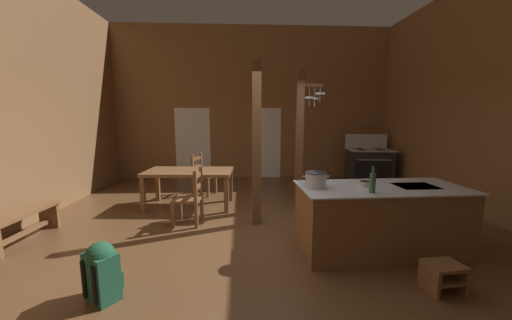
% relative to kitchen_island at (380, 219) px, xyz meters
% --- Properties ---
extents(ground_plane, '(8.62, 9.35, 0.10)m').
position_rel_kitchen_island_xyz_m(ground_plane, '(-1.50, 0.52, -0.49)').
color(ground_plane, brown).
extents(wall_back, '(8.62, 0.14, 4.33)m').
position_rel_kitchen_island_xyz_m(wall_back, '(-1.50, 4.86, 1.72)').
color(wall_back, brown).
rests_on(wall_back, ground_plane).
extents(glazed_door_back_left, '(1.00, 0.01, 2.05)m').
position_rel_kitchen_island_xyz_m(glazed_door_back_left, '(-3.26, 4.79, 0.58)').
color(glazed_door_back_left, white).
rests_on(glazed_door_back_left, ground_plane).
extents(glazed_panel_back_right, '(0.84, 0.01, 2.05)m').
position_rel_kitchen_island_xyz_m(glazed_panel_back_right, '(-1.10, 4.79, 0.58)').
color(glazed_panel_back_right, white).
rests_on(glazed_panel_back_right, ground_plane).
extents(kitchen_island, '(2.19, 1.03, 0.89)m').
position_rel_kitchen_island_xyz_m(kitchen_island, '(0.00, 0.00, 0.00)').
color(kitchen_island, brown).
rests_on(kitchen_island, ground_plane).
extents(stove_range, '(1.23, 0.93, 1.32)m').
position_rel_kitchen_island_xyz_m(stove_range, '(1.61, 3.90, 0.04)').
color(stove_range, '#242424').
rests_on(stove_range, ground_plane).
extents(support_post_with_pot_rack, '(0.54, 0.21, 2.68)m').
position_rel_kitchen_island_xyz_m(support_post_with_pot_rack, '(-0.67, 2.00, 1.00)').
color(support_post_with_pot_rack, brown).
rests_on(support_post_with_pot_rack, ground_plane).
extents(support_post_center, '(0.14, 0.14, 2.68)m').
position_rel_kitchen_island_xyz_m(support_post_center, '(-1.59, 1.08, 0.90)').
color(support_post_center, brown).
rests_on(support_post_center, ground_plane).
extents(step_stool, '(0.39, 0.31, 0.30)m').
position_rel_kitchen_island_xyz_m(step_stool, '(0.24, -0.92, -0.27)').
color(step_stool, brown).
rests_on(step_stool, ground_plane).
extents(dining_table, '(1.76, 1.01, 0.74)m').
position_rel_kitchen_island_xyz_m(dining_table, '(-2.90, 2.09, 0.21)').
color(dining_table, brown).
rests_on(dining_table, ground_plane).
extents(ladderback_chair_near_window, '(0.48, 0.48, 0.95)m').
position_rel_kitchen_island_xyz_m(ladderback_chair_near_window, '(-2.70, 1.12, 0.01)').
color(ladderback_chair_near_window, brown).
rests_on(ladderback_chair_near_window, ground_plane).
extents(ladderback_chair_by_post, '(0.57, 0.57, 0.95)m').
position_rel_kitchen_island_xyz_m(ladderback_chair_by_post, '(-2.76, 2.99, 0.01)').
color(ladderback_chair_by_post, brown).
rests_on(ladderback_chair_by_post, ground_plane).
extents(bench_along_left_wall, '(0.44, 1.19, 0.44)m').
position_rel_kitchen_island_xyz_m(bench_along_left_wall, '(-5.03, 0.55, -0.15)').
color(bench_along_left_wall, brown).
rests_on(bench_along_left_wall, ground_plane).
extents(backpack, '(0.39, 0.39, 0.60)m').
position_rel_kitchen_island_xyz_m(backpack, '(-3.23, -0.88, -0.13)').
color(backpack, '#1E5138').
rests_on(backpack, ground_plane).
extents(stockpot_on_counter, '(0.35, 0.28, 0.20)m').
position_rel_kitchen_island_xyz_m(stockpot_on_counter, '(-0.88, -0.00, 0.55)').
color(stockpot_on_counter, '#B7BABF').
rests_on(stockpot_on_counter, kitchen_island).
extents(mixing_bowl_on_counter, '(0.18, 0.18, 0.07)m').
position_rel_kitchen_island_xyz_m(mixing_bowl_on_counter, '(-0.21, 0.04, 0.48)').
color(mixing_bowl_on_counter, '#B2A893').
rests_on(mixing_bowl_on_counter, kitchen_island).
extents(bottle_tall_on_counter, '(0.07, 0.07, 0.32)m').
position_rel_kitchen_island_xyz_m(bottle_tall_on_counter, '(-0.27, -0.30, 0.58)').
color(bottle_tall_on_counter, '#2D5638').
rests_on(bottle_tall_on_counter, kitchen_island).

